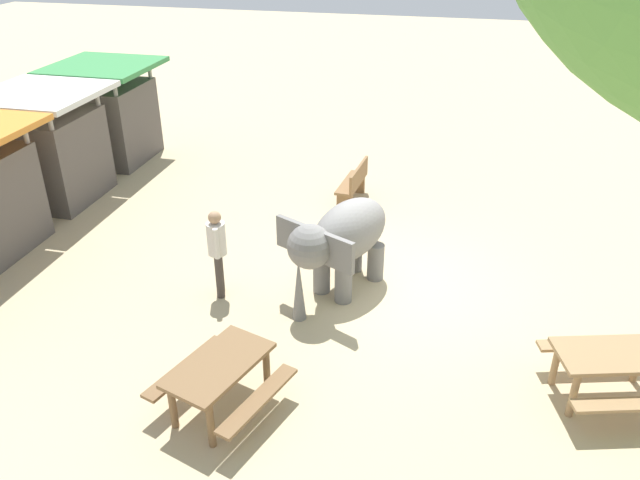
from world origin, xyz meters
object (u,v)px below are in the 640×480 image
person_handler (217,247)px  picnic_table_far (220,374)px  market_stall_green (111,117)px  picnic_table_near (611,364)px  elephant (341,239)px  wooden_bench (354,183)px  market_stall_white (52,152)px

person_handler → picnic_table_far: person_handler is taller
market_stall_green → picnic_table_near: bearing=-121.3°
elephant → market_stall_green: 8.74m
market_stall_green → picnic_table_far: bearing=-143.2°
picnic_table_far → market_stall_green: 10.35m
market_stall_green → wooden_bench: bearing=-100.5°
wooden_bench → market_stall_green: market_stall_green is taller
picnic_table_near → market_stall_white: 12.09m
elephant → wooden_bench: (3.76, 0.46, -0.57)m
person_handler → picnic_table_near: 6.30m
picnic_table_far → wooden_bench: bearing=14.1°
wooden_bench → market_stall_white: 6.88m
person_handler → picnic_table_far: size_ratio=0.86×
wooden_bench → picnic_table_near: wooden_bench is taller
elephant → picnic_table_far: elephant is taller
picnic_table_near → elephant: bearing=139.9°
market_stall_white → picnic_table_near: bearing=-110.7°
wooden_bench → market_stall_green: bearing=84.4°
picnic_table_near → market_stall_white: market_stall_white is taller
wooden_bench → market_stall_green: (1.24, 6.72, 0.67)m
wooden_bench → picnic_table_far: 7.05m
market_stall_white → picnic_table_far: bearing=-132.5°
elephant → market_stall_green: (5.00, 7.17, 0.09)m
person_handler → market_stall_white: size_ratio=0.64×
wooden_bench → picnic_table_near: bearing=-135.9°
picnic_table_far → person_handler: bearing=39.9°
elephant → wooden_bench: 3.83m
elephant → market_stall_white: bearing=-82.0°
picnic_table_near → market_stall_white: size_ratio=0.73×
elephant → person_handler: bearing=-47.0°
person_handler → market_stall_green: size_ratio=0.64×
person_handler → wooden_bench: bearing=49.1°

